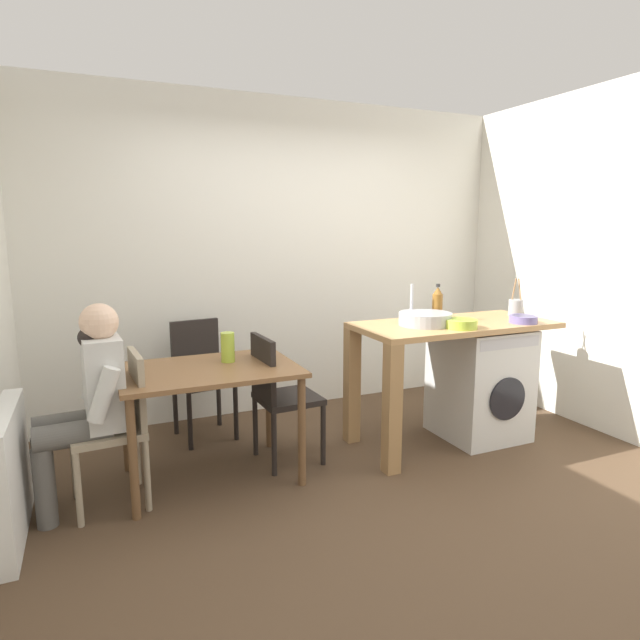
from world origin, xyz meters
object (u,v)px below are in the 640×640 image
(colander, at_px, (523,319))
(chair_person_seat, at_px, (120,420))
(seated_person, at_px, (88,397))
(bottle_tall_green, at_px, (437,304))
(dining_table, at_px, (209,382))
(mixing_bowl, at_px, (461,323))
(chair_opposite, at_px, (278,392))
(chair_spare_by_wall, at_px, (200,372))
(washing_machine, at_px, (480,382))
(vase, at_px, (228,347))
(utensil_crock, at_px, (516,307))

(colander, bearing_deg, chair_person_seat, 175.09)
(seated_person, xyz_separation_m, bottle_tall_green, (2.45, 0.12, 0.37))
(dining_table, xyz_separation_m, mixing_bowl, (1.70, -0.32, 0.31))
(chair_opposite, bearing_deg, chair_spare_by_wall, -155.25)
(chair_spare_by_wall, height_order, washing_machine, chair_spare_by_wall)
(chair_person_seat, bearing_deg, chair_spare_by_wall, -40.46)
(bottle_tall_green, bearing_deg, mixing_bowl, -96.63)
(chair_spare_by_wall, distance_m, seated_person, 1.20)
(dining_table, height_order, bottle_tall_green, bottle_tall_green)
(washing_machine, height_order, colander, colander)
(dining_table, xyz_separation_m, chair_opposite, (0.48, 0.05, -0.14))
(vase, bearing_deg, chair_opposite, -9.44)
(seated_person, bearing_deg, washing_machine, -94.49)
(seated_person, bearing_deg, colander, -98.67)
(washing_machine, distance_m, vase, 1.98)
(chair_person_seat, bearing_deg, washing_machine, -94.76)
(seated_person, relative_size, bottle_tall_green, 4.34)
(chair_spare_by_wall, bearing_deg, mixing_bowl, 137.94)
(dining_table, relative_size, colander, 5.50)
(colander, distance_m, vase, 2.16)
(chair_person_seat, relative_size, washing_machine, 1.05)
(mixing_bowl, bearing_deg, chair_spare_by_wall, 146.02)
(chair_person_seat, height_order, chair_spare_by_wall, same)
(utensil_crock, bearing_deg, washing_machine, -171.90)
(chair_opposite, bearing_deg, utensil_crock, 83.57)
(dining_table, relative_size, seated_person, 0.92)
(chair_opposite, distance_m, colander, 1.88)
(washing_machine, relative_size, utensil_crock, 2.87)
(dining_table, bearing_deg, utensil_crock, -1.53)
(washing_machine, bearing_deg, dining_table, 176.75)
(utensil_crock, relative_size, vase, 1.53)
(chair_person_seat, xyz_separation_m, colander, (2.80, -0.24, 0.44))
(chair_person_seat, xyz_separation_m, chair_spare_by_wall, (0.64, 0.87, 0.00))
(chair_opposite, relative_size, mixing_bowl, 3.92)
(dining_table, height_order, mixing_bowl, mixing_bowl)
(dining_table, distance_m, chair_spare_by_wall, 0.79)
(seated_person, xyz_separation_m, washing_machine, (2.78, -0.01, -0.24))
(colander, bearing_deg, dining_table, 171.56)
(utensil_crock, xyz_separation_m, vase, (-2.29, 0.17, -0.15))
(chair_person_seat, relative_size, chair_spare_by_wall, 1.00)
(bottle_tall_green, xyz_separation_m, vase, (-1.59, 0.08, -0.21))
(dining_table, relative_size, washing_machine, 1.28)
(chair_person_seat, distance_m, mixing_bowl, 2.31)
(chair_opposite, height_order, seated_person, seated_person)
(washing_machine, xyz_separation_m, utensil_crock, (0.37, 0.05, 0.56))
(dining_table, xyz_separation_m, washing_machine, (2.07, -0.12, -0.21))
(seated_person, bearing_deg, mixing_bowl, -99.21)
(chair_opposite, height_order, vase, vase)
(dining_table, distance_m, chair_opposite, 0.50)
(dining_table, bearing_deg, bottle_tall_green, 0.52)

